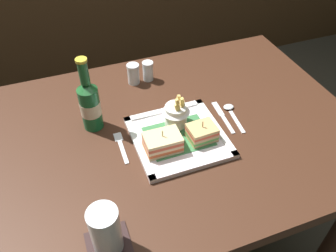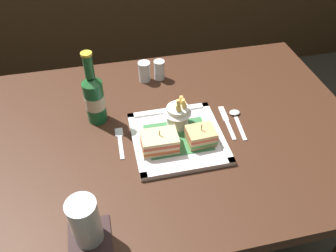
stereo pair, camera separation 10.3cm
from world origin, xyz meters
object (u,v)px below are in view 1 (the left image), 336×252
at_px(beer_bottle, 90,104).
at_px(pepper_shaker, 148,72).
at_px(fries_cup, 176,112).
at_px(sandwich_half_right, 202,133).
at_px(salt_shaker, 133,75).
at_px(water_glass, 106,233).
at_px(knife, 222,116).
at_px(dining_table, 159,156).
at_px(sandwich_half_left, 163,143).
at_px(fork, 121,145).
at_px(square_plate, 178,137).
at_px(spoon, 231,111).

bearing_deg(beer_bottle, pepper_shaker, 36.94).
height_order(fries_cup, pepper_shaker, fries_cup).
distance_m(sandwich_half_right, salt_shaker, 0.37).
relative_size(water_glass, knife, 0.82).
relative_size(dining_table, sandwich_half_left, 12.09).
distance_m(dining_table, pepper_shaker, 0.32).
relative_size(beer_bottle, pepper_shaker, 3.35).
bearing_deg(water_glass, dining_table, 54.09).
bearing_deg(fries_cup, sandwich_half_left, -131.35).
xyz_separation_m(fork, knife, (0.34, 0.02, 0.00)).
distance_m(dining_table, beer_bottle, 0.29).
distance_m(water_glass, salt_shaker, 0.64).
xyz_separation_m(dining_table, beer_bottle, (-0.18, 0.10, 0.20)).
height_order(beer_bottle, pepper_shaker, beer_bottle).
relative_size(square_plate, fork, 2.06).
distance_m(sandwich_half_left, pepper_shaker, 0.37).
distance_m(square_plate, spoon, 0.22).
distance_m(dining_table, spoon, 0.28).
relative_size(sandwich_half_right, pepper_shaker, 1.15).
relative_size(dining_table, spoon, 9.18).
bearing_deg(salt_shaker, dining_table, -91.04).
bearing_deg(beer_bottle, square_plate, -32.90).
relative_size(dining_table, salt_shaker, 16.99).
bearing_deg(knife, sandwich_half_right, -144.76).
bearing_deg(salt_shaker, fries_cup, -78.35).
bearing_deg(pepper_shaker, sandwich_half_left, -101.43).
xyz_separation_m(dining_table, pepper_shaker, (0.06, 0.28, 0.14)).
distance_m(water_glass, fork, 0.32).
relative_size(sandwich_half_left, pepper_shaker, 1.44).
height_order(spoon, salt_shaker, salt_shaker).
bearing_deg(fries_cup, square_plate, -103.28).
bearing_deg(sandwich_half_right, beer_bottle, 148.29).
xyz_separation_m(dining_table, spoon, (0.26, 0.01, 0.11)).
relative_size(square_plate, sandwich_half_right, 3.20).
bearing_deg(fork, spoon, 3.50).
height_order(square_plate, pepper_shaker, pepper_shaker).
bearing_deg(spoon, fork, -176.50).
relative_size(square_plate, fries_cup, 2.35).
bearing_deg(pepper_shaker, spoon, -54.04).
bearing_deg(square_plate, fork, 169.42).
distance_m(dining_table, knife, 0.25).
xyz_separation_m(fries_cup, beer_bottle, (-0.24, 0.09, 0.03)).
bearing_deg(beer_bottle, spoon, -11.96).
xyz_separation_m(spoon, salt_shaker, (-0.25, 0.27, 0.03)).
xyz_separation_m(sandwich_half_right, spoon, (0.15, 0.09, -0.03)).
bearing_deg(fork, sandwich_half_right, -15.25).
distance_m(beer_bottle, pepper_shaker, 0.30).
bearing_deg(spoon, square_plate, -165.18).
height_order(sandwich_half_left, water_glass, water_glass).
distance_m(sandwich_half_right, pepper_shaker, 0.36).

